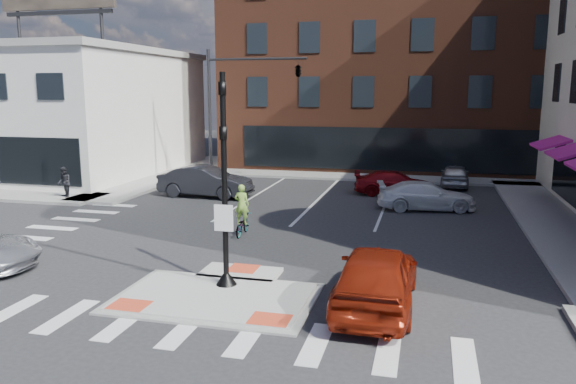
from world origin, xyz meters
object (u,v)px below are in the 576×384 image
(red_sedan, at_px, (376,276))
(pedestrian_a, at_px, (64,182))
(bg_car_red, at_px, (395,183))
(bg_car_dark, at_px, (205,181))
(cyclist, at_px, (242,218))
(white_pickup, at_px, (426,196))
(bg_car_silver, at_px, (455,175))

(red_sedan, bearing_deg, pedestrian_a, -31.90)
(bg_car_red, relative_size, pedestrian_a, 2.80)
(bg_car_dark, height_order, cyclist, cyclist)
(white_pickup, bearing_deg, bg_car_silver, -22.36)
(red_sedan, distance_m, white_pickup, 12.96)
(bg_car_silver, bearing_deg, pedestrian_a, 27.38)
(bg_car_red, relative_size, cyclist, 2.18)
(cyclist, height_order, pedestrian_a, cyclist)
(cyclist, bearing_deg, red_sedan, 129.99)
(bg_car_silver, height_order, cyclist, cyclist)
(white_pickup, relative_size, bg_car_silver, 1.16)
(bg_car_silver, distance_m, bg_car_red, 4.78)
(white_pickup, height_order, pedestrian_a, pedestrian_a)
(cyclist, bearing_deg, bg_car_silver, -124.85)
(white_pickup, distance_m, cyclist, 9.65)
(white_pickup, relative_size, cyclist, 2.26)
(bg_car_red, bearing_deg, pedestrian_a, 102.64)
(bg_car_dark, height_order, bg_car_silver, bg_car_dark)
(red_sedan, xyz_separation_m, pedestrian_a, (-17.00, 10.77, 0.09))
(bg_car_red, height_order, pedestrian_a, pedestrian_a)
(red_sedan, relative_size, bg_car_dark, 1.00)
(bg_car_silver, bearing_deg, cyclist, 60.57)
(red_sedan, bearing_deg, white_pickup, -94.68)
(red_sedan, bearing_deg, cyclist, -46.56)
(bg_car_silver, relative_size, cyclist, 1.94)
(pedestrian_a, bearing_deg, cyclist, 16.53)
(bg_car_dark, bearing_deg, pedestrian_a, 114.64)
(bg_car_silver, relative_size, bg_car_red, 0.89)
(white_pickup, distance_m, bg_car_red, 3.91)
(bg_car_silver, xyz_separation_m, cyclist, (-8.54, -13.73, 0.01))
(white_pickup, bearing_deg, bg_car_red, 15.46)
(bg_car_silver, xyz_separation_m, bg_car_red, (-3.25, -3.50, -0.03))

